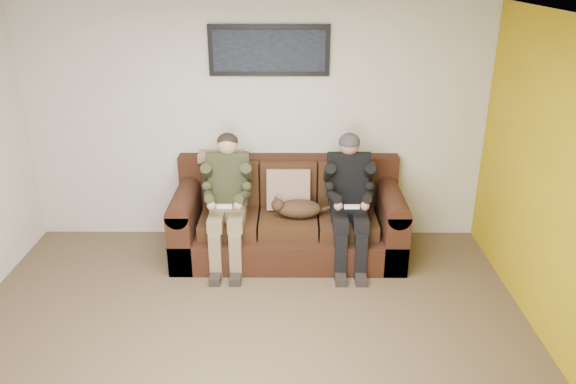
{
  "coord_description": "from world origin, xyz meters",
  "views": [
    {
      "loc": [
        0.38,
        -3.65,
        2.97
      ],
      "look_at": [
        0.35,
        1.2,
        0.95
      ],
      "focal_mm": 35.0,
      "sensor_mm": 36.0,
      "label": 1
    }
  ],
  "objects_px": {
    "cat": "(297,208)",
    "framed_poster": "(269,50)",
    "person_right": "(349,193)",
    "person_left": "(228,193)",
    "sofa": "(288,219)"
  },
  "relations": [
    {
      "from": "cat",
      "to": "framed_poster",
      "type": "distance_m",
      "value": 1.65
    },
    {
      "from": "person_right",
      "to": "cat",
      "type": "bearing_deg",
      "value": 178.82
    },
    {
      "from": "person_left",
      "to": "person_right",
      "type": "distance_m",
      "value": 1.24
    },
    {
      "from": "person_right",
      "to": "framed_poster",
      "type": "bearing_deg",
      "value": 144.66
    },
    {
      "from": "framed_poster",
      "to": "person_right",
      "type": "bearing_deg",
      "value": -35.34
    },
    {
      "from": "person_left",
      "to": "cat",
      "type": "height_order",
      "value": "person_left"
    },
    {
      "from": "person_left",
      "to": "framed_poster",
      "type": "distance_m",
      "value": 1.52
    },
    {
      "from": "framed_poster",
      "to": "cat",
      "type": "bearing_deg",
      "value": -62.8
    },
    {
      "from": "cat",
      "to": "framed_poster",
      "type": "height_order",
      "value": "framed_poster"
    },
    {
      "from": "cat",
      "to": "framed_poster",
      "type": "relative_size",
      "value": 0.53
    },
    {
      "from": "person_left",
      "to": "cat",
      "type": "bearing_deg",
      "value": 0.9
    },
    {
      "from": "person_left",
      "to": "cat",
      "type": "xyz_separation_m",
      "value": [
        0.71,
        0.01,
        -0.18
      ]
    },
    {
      "from": "sofa",
      "to": "person_left",
      "type": "xyz_separation_m",
      "value": [
        -0.62,
        -0.2,
        0.39
      ]
    },
    {
      "from": "cat",
      "to": "framed_poster",
      "type": "xyz_separation_m",
      "value": [
        -0.29,
        0.57,
        1.52
      ]
    },
    {
      "from": "sofa",
      "to": "person_right",
      "type": "distance_m",
      "value": 0.76
    }
  ]
}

